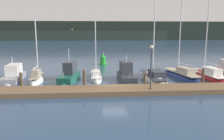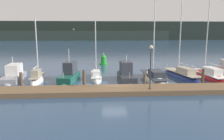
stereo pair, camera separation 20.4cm
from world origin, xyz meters
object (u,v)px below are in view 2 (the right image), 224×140
(motorboat_berth_2, at_px, (14,77))
(sailboat_berth_3, at_px, (38,80))
(dock_lamppost, at_px, (151,60))
(channel_buoy, at_px, (104,60))
(sailboat_berth_9, at_px, (207,77))
(sailboat_berth_5, at_px, (96,78))
(sailboat_berth_8, at_px, (181,76))
(motorboat_berth_6, at_px, (126,77))
(sailboat_berth_7, at_px, (154,79))
(motorboat_berth_4, at_px, (70,77))

(motorboat_berth_2, bearing_deg, sailboat_berth_3, -19.47)
(sailboat_berth_3, relative_size, dock_lamppost, 2.00)
(channel_buoy, bearing_deg, sailboat_berth_9, -43.89)
(sailboat_berth_5, height_order, sailboat_berth_9, sailboat_berth_9)
(sailboat_berth_9, bearing_deg, sailboat_berth_8, 171.53)
(sailboat_berth_5, distance_m, channel_buoy, 11.73)
(motorboat_berth_6, xyz_separation_m, sailboat_berth_9, (10.25, 0.85, -0.24))
(sailboat_berth_3, relative_size, sailboat_berth_7, 0.65)
(motorboat_berth_2, relative_size, sailboat_berth_7, 0.51)
(motorboat_berth_4, bearing_deg, sailboat_berth_5, 14.07)
(motorboat_berth_2, bearing_deg, sailboat_berth_5, 0.18)
(sailboat_berth_5, relative_size, dock_lamppost, 1.93)
(motorboat_berth_2, bearing_deg, channel_buoy, 46.79)
(motorboat_berth_4, distance_m, motorboat_berth_6, 6.63)
(sailboat_berth_8, bearing_deg, channel_buoy, 129.04)
(sailboat_berth_3, xyz_separation_m, sailboat_berth_7, (13.52, -0.18, -0.03))
(sailboat_berth_3, relative_size, motorboat_berth_4, 1.46)
(motorboat_berth_4, xyz_separation_m, sailboat_berth_9, (16.86, 0.37, -0.29))
(motorboat_berth_2, height_order, sailboat_berth_5, sailboat_berth_5)
(sailboat_berth_7, bearing_deg, motorboat_berth_4, 177.01)
(sailboat_berth_3, bearing_deg, sailboat_berth_9, 1.97)
(motorboat_berth_2, distance_m, sailboat_berth_7, 16.63)
(motorboat_berth_4, xyz_separation_m, sailboat_berth_7, (9.94, -0.52, -0.32))
(sailboat_berth_9, bearing_deg, channel_buoy, 136.11)
(sailboat_berth_5, xyz_separation_m, motorboat_berth_6, (3.52, -1.25, 0.29))
(motorboat_berth_2, distance_m, sailboat_berth_9, 23.51)
(sailboat_berth_3, distance_m, sailboat_berth_8, 17.35)
(motorboat_berth_4, xyz_separation_m, motorboat_berth_6, (6.61, -0.48, -0.05))
(motorboat_berth_4, distance_m, dock_lamppost, 10.48)
(motorboat_berth_2, relative_size, motorboat_berth_6, 1.16)
(sailboat_berth_3, xyz_separation_m, motorboat_berth_6, (10.19, -0.14, 0.24))
(sailboat_berth_5, bearing_deg, motorboat_berth_2, -179.82)
(motorboat_berth_2, xyz_separation_m, motorboat_berth_6, (13.25, -1.22, 0.07))
(sailboat_berth_3, distance_m, motorboat_berth_4, 3.61)
(sailboat_berth_7, relative_size, sailboat_berth_8, 0.99)
(motorboat_berth_4, distance_m, sailboat_berth_5, 3.21)
(motorboat_berth_6, height_order, sailboat_berth_7, sailboat_berth_7)
(motorboat_berth_6, relative_size, sailboat_berth_7, 0.44)
(motorboat_berth_2, xyz_separation_m, sailboat_berth_7, (16.58, -1.26, -0.20))
(sailboat_berth_3, bearing_deg, dock_lamppost, -26.61)
(motorboat_berth_2, relative_size, sailboat_berth_5, 0.80)
(sailboat_berth_3, relative_size, motorboat_berth_6, 1.49)
(sailboat_berth_8, height_order, channel_buoy, sailboat_berth_8)
(channel_buoy, bearing_deg, motorboat_berth_2, -133.21)
(motorboat_berth_4, relative_size, sailboat_berth_5, 0.71)
(sailboat_berth_9, relative_size, channel_buoy, 6.23)
(motorboat_berth_2, relative_size, motorboat_berth_4, 1.13)
(motorboat_berth_2, height_order, motorboat_berth_4, motorboat_berth_4)
(motorboat_berth_4, height_order, dock_lamppost, dock_lamppost)
(motorboat_berth_2, bearing_deg, sailboat_berth_9, -0.92)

